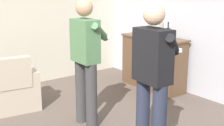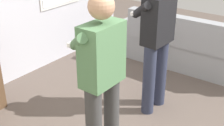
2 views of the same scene
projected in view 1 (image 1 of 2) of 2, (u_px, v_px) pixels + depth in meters
wall_back_with_window at (221, 14)px, 4.80m from camera, size 5.20×0.15×2.80m
armchair at (7, 92)px, 4.67m from camera, size 0.76×0.96×0.85m
sideboard_cabinet at (153, 63)px, 5.63m from camera, size 1.26×0.49×0.94m
bottle_wine_green at (150, 28)px, 5.64m from camera, size 0.06×0.06×0.33m
bottle_liquor_amber at (161, 30)px, 5.31m from camera, size 0.08×0.08×0.34m
bottle_spirits_clear at (168, 33)px, 5.26m from camera, size 0.07×0.07×0.29m
person_standing_left at (86, 57)px, 4.02m from camera, size 0.56×0.48×1.68m
person_standing_right at (153, 76)px, 3.20m from camera, size 0.56×0.49×1.68m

